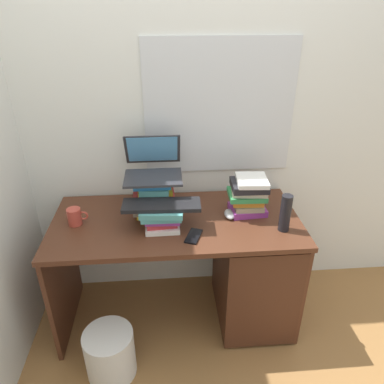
# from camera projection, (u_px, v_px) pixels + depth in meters

# --- Properties ---
(ground_plane) EXTENTS (6.00, 6.00, 0.00)m
(ground_plane) POSITION_uv_depth(u_px,v_px,m) (178.00, 313.00, 2.42)
(ground_plane) COLOR olive
(wall_back) EXTENTS (6.00, 0.06, 2.60)m
(wall_back) POSITION_uv_depth(u_px,v_px,m) (172.00, 107.00, 2.14)
(wall_back) COLOR silver
(wall_back) RESTS_ON ground
(desk) EXTENTS (1.42, 0.66, 0.74)m
(desk) POSITION_uv_depth(u_px,v_px,m) (236.00, 265.00, 2.23)
(desk) COLOR #4C2819
(desk) RESTS_ON ground
(book_stack_tall) EXTENTS (0.25, 0.16, 0.23)m
(book_stack_tall) POSITION_uv_depth(u_px,v_px,m) (154.00, 197.00, 2.08)
(book_stack_tall) COLOR yellow
(book_stack_tall) RESTS_ON desk
(book_stack_keyboard_riser) EXTENTS (0.25, 0.21, 0.13)m
(book_stack_keyboard_riser) POSITION_uv_depth(u_px,v_px,m) (162.00, 216.00, 1.97)
(book_stack_keyboard_riser) COLOR white
(book_stack_keyboard_riser) RESTS_ON desk
(book_stack_side) EXTENTS (0.23, 0.21, 0.23)m
(book_stack_side) POSITION_uv_depth(u_px,v_px,m) (248.00, 195.00, 2.08)
(book_stack_side) COLOR #8C338C
(book_stack_side) RESTS_ON desk
(laptop) EXTENTS (0.32, 0.33, 0.22)m
(laptop) POSITION_uv_depth(u_px,v_px,m) (153.00, 166.00, 2.06)
(laptop) COLOR #2D2D33
(laptop) RESTS_ON book_stack_tall
(keyboard) EXTENTS (0.43, 0.16, 0.02)m
(keyboard) POSITION_uv_depth(u_px,v_px,m) (162.00, 205.00, 1.93)
(keyboard) COLOR black
(keyboard) RESTS_ON book_stack_keyboard_riser
(computer_mouse) EXTENTS (0.06, 0.10, 0.04)m
(computer_mouse) POSITION_uv_depth(u_px,v_px,m) (230.00, 214.00, 2.09)
(computer_mouse) COLOR #A5A8AD
(computer_mouse) RESTS_ON desk
(mug) EXTENTS (0.12, 0.08, 0.10)m
(mug) POSITION_uv_depth(u_px,v_px,m) (75.00, 216.00, 2.01)
(mug) COLOR #B23F33
(mug) RESTS_ON desk
(water_bottle) EXTENTS (0.06, 0.06, 0.21)m
(water_bottle) POSITION_uv_depth(u_px,v_px,m) (285.00, 213.00, 1.93)
(water_bottle) COLOR black
(water_bottle) RESTS_ON desk
(cell_phone) EXTENTS (0.11, 0.15, 0.01)m
(cell_phone) POSITION_uv_depth(u_px,v_px,m) (194.00, 236.00, 1.92)
(cell_phone) COLOR black
(cell_phone) RESTS_ON desk
(wastebasket) EXTENTS (0.27, 0.27, 0.29)m
(wastebasket) POSITION_uv_depth(u_px,v_px,m) (110.00, 353.00, 1.98)
(wastebasket) COLOR silver
(wastebasket) RESTS_ON ground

